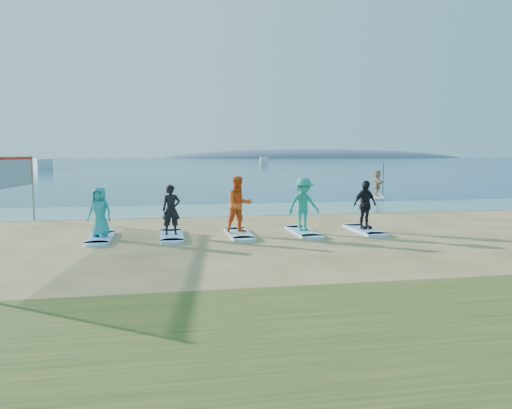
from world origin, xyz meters
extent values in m
plane|color=tan|center=(0.00, 0.00, 0.00)|extent=(600.00, 600.00, 0.00)
plane|color=teal|center=(0.00, 10.50, 0.01)|extent=(600.00, 600.00, 0.00)
plane|color=navy|center=(0.00, 160.00, 0.01)|extent=(600.00, 600.00, 0.00)
ellipsoid|color=slate|center=(95.00, 300.00, 0.00)|extent=(220.00, 56.00, 18.00)
cylinder|color=gray|center=(-8.70, 8.27, 1.25)|extent=(0.09, 0.09, 2.50)
cube|color=silver|center=(8.58, 14.97, 0.06)|extent=(1.74, 3.05, 0.12)
imported|color=tan|center=(8.58, 14.97, 0.88)|extent=(0.76, 1.47, 1.52)
cube|color=silver|center=(-23.86, 78.50, 0.00)|extent=(5.11, 9.03, 1.75)
cube|color=silver|center=(21.56, 110.73, 0.00)|extent=(2.90, 6.83, 1.82)
cube|color=#9CC6F2|center=(-5.64, 3.26, 0.04)|extent=(0.70, 2.20, 0.09)
imported|color=teal|center=(-5.64, 3.26, 0.84)|extent=(0.85, 0.69, 1.49)
cube|color=#9CC6F2|center=(-3.52, 3.26, 0.04)|extent=(0.70, 2.20, 0.09)
imported|color=black|center=(-3.52, 3.26, 0.86)|extent=(0.61, 0.44, 1.54)
cube|color=#9CC6F2|center=(-1.41, 3.26, 0.04)|extent=(0.70, 2.20, 0.09)
imported|color=#D95216|center=(-1.41, 3.26, 0.98)|extent=(0.99, 0.85, 1.78)
cube|color=#9CC6F2|center=(0.71, 3.26, 0.04)|extent=(0.70, 2.20, 0.09)
imported|color=teal|center=(0.71, 3.26, 0.95)|extent=(1.23, 0.88, 1.71)
cube|color=#9CC6F2|center=(2.83, 3.26, 0.04)|extent=(0.70, 2.20, 0.09)
imported|color=black|center=(2.83, 3.26, 0.89)|extent=(1.02, 0.70, 1.61)
camera|label=1|loc=(-3.80, -12.22, 2.57)|focal=35.00mm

